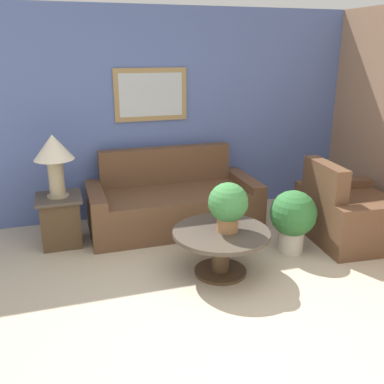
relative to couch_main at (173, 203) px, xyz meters
name	(u,v)px	position (x,y,z in m)	size (l,w,h in m)	color
ground_plane	(255,337)	(0.04, -2.29, -0.30)	(20.00, 20.00, 0.00)	#BCAD93
wall_back	(163,115)	(0.03, 0.57, 1.01)	(7.05, 0.09, 2.60)	#5166A8
couch_main	(173,203)	(0.00, 0.00, 0.00)	(2.03, 0.93, 0.93)	brown
armchair	(351,215)	(1.85, -0.97, 0.00)	(1.06, 1.17, 0.93)	brown
coffee_table	(221,242)	(0.14, -1.27, 0.03)	(0.94, 0.94, 0.45)	#4C3823
side_table	(61,220)	(-1.33, -0.12, -0.01)	(0.49, 0.49, 0.57)	#4C3823
table_lamp	(54,153)	(-1.33, -0.12, 0.75)	(0.43, 0.43, 0.69)	tan
potted_plant_on_table	(228,205)	(0.20, -1.29, 0.42)	(0.38, 0.38, 0.48)	#9E6B42
potted_plant_floor	(293,217)	(1.03, -1.08, 0.11)	(0.49, 0.49, 0.70)	beige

